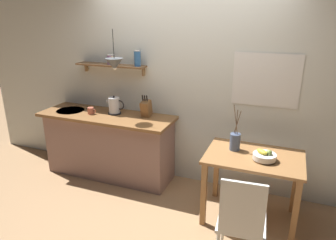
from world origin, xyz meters
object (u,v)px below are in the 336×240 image
object	(u,v)px
twig_vase	(235,141)
coffee_mug_by_sink	(91,111)
pendant_lamp	(114,64)
fruit_bowl	(264,156)
knife_block	(146,108)
electric_kettle	(115,106)
dining_chair_near	(242,219)
dining_table	(253,167)

from	to	relation	value
twig_vase	coffee_mug_by_sink	bearing A→B (deg)	175.47
twig_vase	pendant_lamp	distance (m)	1.70
fruit_bowl	knife_block	bearing A→B (deg)	163.09
coffee_mug_by_sink	electric_kettle	bearing A→B (deg)	22.63
fruit_bowl	twig_vase	bearing A→B (deg)	155.93
knife_block	pendant_lamp	world-z (taller)	pendant_lamp
dining_chair_near	knife_block	xyz separation A→B (m)	(-1.44, 1.16, 0.50)
dining_table	twig_vase	xyz separation A→B (m)	(-0.22, 0.07, 0.23)
dining_chair_near	knife_block	bearing A→B (deg)	141.06
twig_vase	electric_kettle	xyz separation A→B (m)	(-1.65, 0.28, 0.14)
pendant_lamp	dining_chair_near	bearing A→B (deg)	-29.06
electric_kettle	dining_chair_near	bearing A→B (deg)	-30.70
coffee_mug_by_sink	dining_table	bearing A→B (deg)	-6.04
twig_vase	knife_block	xyz separation A→B (m)	(-1.21, 0.32, 0.15)
fruit_bowl	twig_vase	world-z (taller)	twig_vase
dining_chair_near	twig_vase	size ratio (longest dim) A/B	1.84
electric_kettle	twig_vase	bearing A→B (deg)	-9.50
knife_block	pendant_lamp	bearing A→B (deg)	-150.92
coffee_mug_by_sink	twig_vase	bearing A→B (deg)	-4.53
dining_table	pendant_lamp	xyz separation A→B (m)	(-1.75, 0.21, 0.95)
dining_chair_near	knife_block	world-z (taller)	knife_block
coffee_mug_by_sink	fruit_bowl	bearing A→B (deg)	-7.51
dining_table	pendant_lamp	distance (m)	2.01
twig_vase	pendant_lamp	xyz separation A→B (m)	(-1.53, 0.14, 0.72)
dining_table	electric_kettle	world-z (taller)	electric_kettle
twig_vase	dining_table	bearing A→B (deg)	-18.75
dining_chair_near	coffee_mug_by_sink	distance (m)	2.43
dining_chair_near	fruit_bowl	size ratio (longest dim) A/B	4.01
fruit_bowl	coffee_mug_by_sink	distance (m)	2.29
coffee_mug_by_sink	pendant_lamp	distance (m)	0.76
fruit_bowl	knife_block	size ratio (longest dim) A/B	0.79
pendant_lamp	dining_table	bearing A→B (deg)	-6.97
pendant_lamp	coffee_mug_by_sink	bearing A→B (deg)	177.99
twig_vase	fruit_bowl	bearing A→B (deg)	-24.07
dining_table	dining_chair_near	world-z (taller)	dining_chair_near
twig_vase	pendant_lamp	bearing A→B (deg)	174.80
knife_block	dining_table	bearing A→B (deg)	-15.49
dining_chair_near	electric_kettle	world-z (taller)	electric_kettle
twig_vase	coffee_mug_by_sink	xyz separation A→B (m)	(-1.94, 0.15, 0.08)
dining_table	coffee_mug_by_sink	xyz separation A→B (m)	(-2.16, 0.23, 0.30)
dining_table	fruit_bowl	world-z (taller)	fruit_bowl
fruit_bowl	electric_kettle	size ratio (longest dim) A/B	0.89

